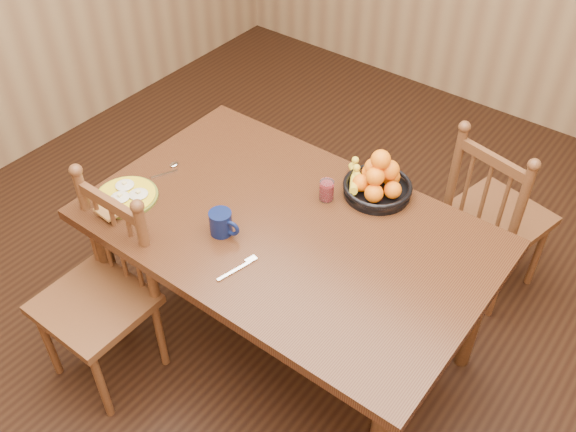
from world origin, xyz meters
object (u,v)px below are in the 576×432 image
Objects in this scene: chair_far at (494,217)px; coffee_mug at (222,223)px; dining_table at (288,241)px; chair_near at (101,295)px; breakfast_plate at (125,196)px; fruit_bowl at (377,181)px.

chair_far is 1.35m from coffee_mug.
coffee_mug is (-0.18, -0.19, 0.14)m from dining_table.
chair_near is 0.42m from breakfast_plate.
coffee_mug is 0.41× the size of fruit_bowl.
dining_table is at bearing 45.62° from chair_near.
chair_near reaches higher than coffee_mug.
dining_table is 0.45m from fruit_bowl.
breakfast_plate is 2.17× the size of coffee_mug.
chair_far is at bearing 56.40° from coffee_mug.
chair_near is (-0.55, -0.56, -0.21)m from dining_table.
fruit_bowl is at bearing 52.69° from chair_near.
dining_table is 5.50× the size of breakfast_plate.
coffee_mug is at bearing 11.37° from breakfast_plate.
coffee_mug is 0.67m from fruit_bowl.
fruit_bowl is (0.80, 0.66, 0.05)m from breakfast_plate.
breakfast_plate is 0.47m from coffee_mug.
breakfast_plate is 1.04m from fruit_bowl.
fruit_bowl reaches higher than breakfast_plate.
coffee_mug is (0.37, 0.37, 0.34)m from chair_near.
chair_far is at bearing 54.13° from fruit_bowl.
chair_far is 1.82m from chair_near.
fruit_bowl is at bearing 39.50° from breakfast_plate.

